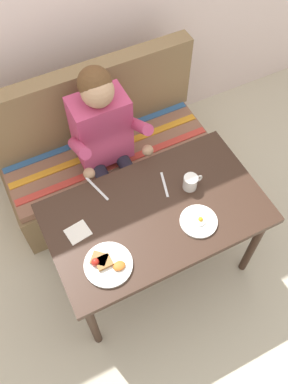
# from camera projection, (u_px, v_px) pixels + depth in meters

# --- Properties ---
(ground_plane) EXTENTS (8.00, 8.00, 0.00)m
(ground_plane) POSITION_uv_depth(u_px,v_px,m) (154.00, 264.00, 2.83)
(ground_plane) COLOR beige
(table) EXTENTS (1.20, 0.70, 0.73)m
(table) POSITION_uv_depth(u_px,v_px,m) (156.00, 219.00, 2.28)
(table) COLOR #362319
(table) RESTS_ON ground
(couch) EXTENTS (1.44, 0.56, 1.00)m
(couch) POSITION_uv_depth(u_px,v_px,m) (106.00, 157.00, 2.92)
(couch) COLOR olive
(couch) RESTS_ON ground
(person) EXTENTS (0.45, 0.61, 1.21)m
(person) POSITION_uv_depth(u_px,v_px,m) (106.00, 138.00, 2.48)
(person) COLOR #BC3E69
(person) RESTS_ON ground
(plate_breakfast) EXTENTS (0.25, 0.25, 0.05)m
(plate_breakfast) POSITION_uv_depth(u_px,v_px,m) (107.00, 264.00, 2.04)
(plate_breakfast) COLOR white
(plate_breakfast) RESTS_ON table
(plate_eggs) EXTENTS (0.20, 0.20, 0.04)m
(plate_eggs) POSITION_uv_depth(u_px,v_px,m) (199.00, 221.00, 2.17)
(plate_eggs) COLOR white
(plate_eggs) RESTS_ON table
(coffee_mug) EXTENTS (0.12, 0.08, 0.09)m
(coffee_mug) POSITION_uv_depth(u_px,v_px,m) (191.00, 182.00, 2.26)
(coffee_mug) COLOR white
(coffee_mug) RESTS_ON table
(napkin) EXTENTS (0.13, 0.12, 0.01)m
(napkin) POSITION_uv_depth(u_px,v_px,m) (78.00, 232.00, 2.14)
(napkin) COLOR silver
(napkin) RESTS_ON table
(fork) EXTENTS (0.06, 0.17, 0.00)m
(fork) POSITION_uv_depth(u_px,v_px,m) (164.00, 185.00, 2.31)
(fork) COLOR silver
(fork) RESTS_ON table
(knife) EXTENTS (0.07, 0.20, 0.00)m
(knife) POSITION_uv_depth(u_px,v_px,m) (97.00, 189.00, 2.29)
(knife) COLOR silver
(knife) RESTS_ON table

